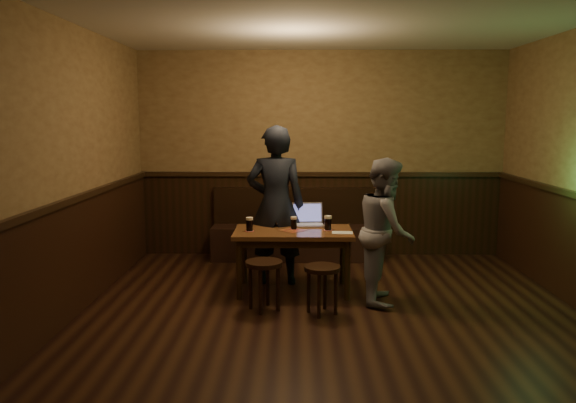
# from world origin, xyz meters

# --- Properties ---
(room) EXTENTS (5.04, 6.04, 2.84)m
(room) POSITION_xyz_m (0.00, 0.22, 1.20)
(room) COLOR black
(room) RESTS_ON ground
(bench) EXTENTS (2.20, 0.50, 0.95)m
(bench) POSITION_xyz_m (-0.37, 2.75, 0.31)
(bench) COLOR black
(bench) RESTS_ON ground
(pub_table) EXTENTS (1.28, 0.73, 0.69)m
(pub_table) POSITION_xyz_m (-0.37, 1.25, 0.59)
(pub_table) COLOR brown
(pub_table) RESTS_ON ground
(stool_left) EXTENTS (0.43, 0.43, 0.50)m
(stool_left) POSITION_xyz_m (-0.66, 0.63, 0.40)
(stool_left) COLOR black
(stool_left) RESTS_ON ground
(stool_right) EXTENTS (0.43, 0.43, 0.48)m
(stool_right) POSITION_xyz_m (-0.09, 0.53, 0.38)
(stool_right) COLOR black
(stool_right) RESTS_ON ground
(pint_left) EXTENTS (0.10, 0.10, 0.15)m
(pint_left) POSITION_xyz_m (-0.85, 1.19, 0.76)
(pint_left) COLOR #A21319
(pint_left) RESTS_ON pub_table
(pint_mid) EXTENTS (0.09, 0.09, 0.14)m
(pint_mid) POSITION_xyz_m (-0.37, 1.30, 0.76)
(pint_mid) COLOR #A21319
(pint_mid) RESTS_ON pub_table
(pint_right) EXTENTS (0.10, 0.10, 0.16)m
(pint_right) POSITION_xyz_m (0.00, 1.26, 0.77)
(pint_right) COLOR #A21319
(pint_right) RESTS_ON pub_table
(laptop) EXTENTS (0.37, 0.30, 0.25)m
(laptop) POSITION_xyz_m (-0.21, 1.56, 0.75)
(laptop) COLOR silver
(laptop) RESTS_ON pub_table
(menu) EXTENTS (0.23, 0.16, 0.00)m
(menu) POSITION_xyz_m (0.15, 1.13, 0.69)
(menu) COLOR silver
(menu) RESTS_ON pub_table
(person_suit) EXTENTS (0.66, 0.44, 1.82)m
(person_suit) POSITION_xyz_m (-0.58, 1.59, 0.91)
(person_suit) COLOR black
(person_suit) RESTS_ON ground
(person_grey) EXTENTS (0.66, 0.79, 1.50)m
(person_grey) POSITION_xyz_m (0.58, 0.94, 0.75)
(person_grey) COLOR gray
(person_grey) RESTS_ON ground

